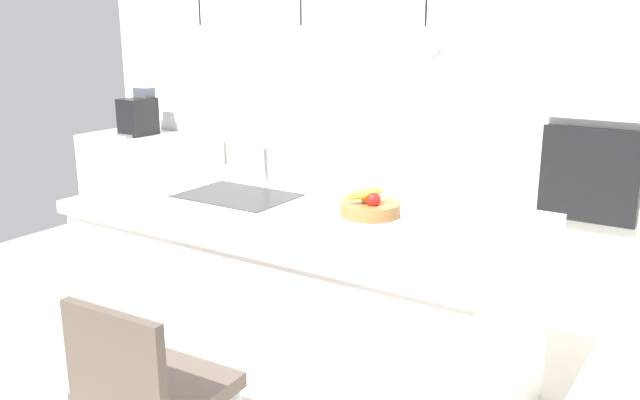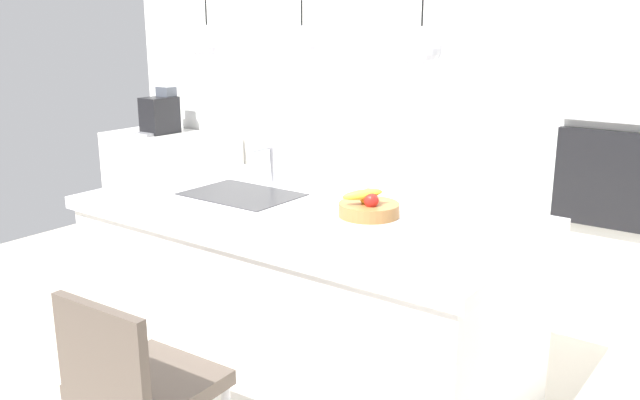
{
  "view_description": "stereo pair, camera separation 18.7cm",
  "coord_description": "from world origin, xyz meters",
  "px_view_note": "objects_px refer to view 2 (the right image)",
  "views": [
    {
      "loc": [
        1.72,
        -2.51,
        1.76
      ],
      "look_at": [
        0.1,
        0.0,
        0.96
      ],
      "focal_mm": 37.68,
      "sensor_mm": 36.0,
      "label": 1
    },
    {
      "loc": [
        1.88,
        -2.41,
        1.76
      ],
      "look_at": [
        0.1,
        0.0,
        0.96
      ],
      "focal_mm": 37.68,
      "sensor_mm": 36.0,
      "label": 2
    }
  ],
  "objects_px": {
    "microwave": "(615,91)",
    "chair_near": "(136,382)",
    "fruit_bowl": "(369,207)",
    "coffee_machine": "(160,114)",
    "oven": "(605,179)"
  },
  "relations": [
    {
      "from": "microwave",
      "to": "oven",
      "type": "distance_m",
      "value": 0.5
    },
    {
      "from": "oven",
      "to": "chair_near",
      "type": "distance_m",
      "value": 2.81
    },
    {
      "from": "coffee_machine",
      "to": "microwave",
      "type": "relative_size",
      "value": 0.7
    },
    {
      "from": "oven",
      "to": "chair_near",
      "type": "relative_size",
      "value": 0.67
    },
    {
      "from": "coffee_machine",
      "to": "chair_near",
      "type": "relative_size",
      "value": 0.46
    },
    {
      "from": "fruit_bowl",
      "to": "coffee_machine",
      "type": "bearing_deg",
      "value": 156.53
    },
    {
      "from": "oven",
      "to": "chair_near",
      "type": "xyz_separation_m",
      "value": [
        -0.95,
        -2.61,
        -0.4
      ]
    },
    {
      "from": "fruit_bowl",
      "to": "coffee_machine",
      "type": "distance_m",
      "value": 3.09
    },
    {
      "from": "fruit_bowl",
      "to": "microwave",
      "type": "height_order",
      "value": "microwave"
    },
    {
      "from": "microwave",
      "to": "chair_near",
      "type": "height_order",
      "value": "microwave"
    },
    {
      "from": "oven",
      "to": "microwave",
      "type": "bearing_deg",
      "value": 180.0
    },
    {
      "from": "fruit_bowl",
      "to": "chair_near",
      "type": "xyz_separation_m",
      "value": [
        -0.31,
        -1.08,
        -0.47
      ]
    },
    {
      "from": "microwave",
      "to": "chair_near",
      "type": "xyz_separation_m",
      "value": [
        -0.95,
        -2.61,
        -0.9
      ]
    },
    {
      "from": "fruit_bowl",
      "to": "oven",
      "type": "bearing_deg",
      "value": 67.38
    },
    {
      "from": "coffee_machine",
      "to": "microwave",
      "type": "height_order",
      "value": "microwave"
    }
  ]
}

